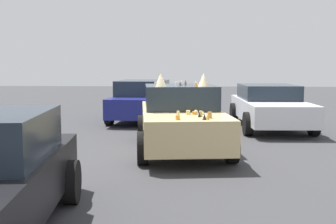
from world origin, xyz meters
TOP-DOWN VIEW (x-y plane):
  - ground_plane at (0.00, 0.00)m, footprint 60.00×60.00m
  - art_car_decorated at (0.04, 0.01)m, footprint 4.57×2.43m
  - parked_sedan_row_back_center at (5.25, 1.48)m, footprint 4.63×2.28m
  - parked_sedan_far_right at (3.65, -2.72)m, footprint 4.61×2.21m

SIDE VIEW (x-z plane):
  - ground_plane at x=0.00m, z-range 0.00..0.00m
  - parked_sedan_far_right at x=3.65m, z-range 0.02..1.39m
  - parked_sedan_row_back_center at x=5.25m, z-range 0.00..1.45m
  - art_car_decorated at x=0.04m, z-range -0.15..1.66m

